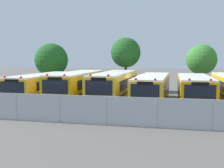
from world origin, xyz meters
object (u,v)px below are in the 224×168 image
at_px(school_bus_4, 194,89).
at_px(tree_1, 125,52).
at_px(school_bus_1, 78,85).
at_px(school_bus_3, 152,88).
at_px(tree_0, 50,60).
at_px(school_bus_2, 115,86).
at_px(school_bus_0, 44,85).
at_px(tree_2, 200,59).
at_px(traffic_cone, 72,115).

distance_m(school_bus_4, tree_1, 11.79).
relative_size(school_bus_1, school_bus_3, 0.96).
relative_size(school_bus_4, tree_0, 1.64).
bearing_deg(tree_1, school_bus_3, -64.77).
bearing_deg(school_bus_2, school_bus_0, -1.56).
xyz_separation_m(school_bus_3, tree_0, (-13.21, 7.99, 2.27)).
distance_m(tree_2, traffic_cone, 19.93).
height_order(tree_1, tree_2, tree_1).
xyz_separation_m(tree_0, tree_1, (9.28, 0.33, 0.94)).
bearing_deg(school_bus_1, school_bus_0, -5.68).
distance_m(school_bus_3, traffic_cone, 8.79).
bearing_deg(tree_1, school_bus_4, -49.57).
height_order(school_bus_0, tree_1, tree_1).
bearing_deg(tree_2, school_bus_4, -97.30).
bearing_deg(school_bus_3, tree_2, -114.35).
xyz_separation_m(school_bus_1, tree_2, (11.37, 10.24, 2.29)).
bearing_deg(traffic_cone, school_bus_2, 80.41).
bearing_deg(school_bus_4, traffic_cone, 41.91).
bearing_deg(tree_2, school_bus_3, -115.69).
xyz_separation_m(school_bus_1, traffic_cone, (2.19, -7.12, -1.15)).
relative_size(school_bus_3, tree_0, 1.86).
bearing_deg(traffic_cone, school_bus_3, 59.36).
height_order(tree_0, traffic_cone, tree_0).
distance_m(school_bus_2, tree_0, 13.17).
distance_m(school_bus_2, tree_1, 9.23).
height_order(school_bus_1, traffic_cone, school_bus_1).
xyz_separation_m(school_bus_0, tree_0, (-3.12, 8.08, 2.27)).
relative_size(school_bus_0, school_bus_2, 1.01).
relative_size(school_bus_4, traffic_cone, 15.80).
distance_m(tree_0, traffic_cone, 18.11).
distance_m(school_bus_1, school_bus_2, 3.40).
xyz_separation_m(school_bus_2, traffic_cone, (-1.21, -7.17, -1.16)).
height_order(school_bus_3, traffic_cone, school_bus_3).
relative_size(school_bus_0, tree_0, 1.84).
height_order(school_bus_0, tree_2, tree_2).
height_order(school_bus_2, traffic_cone, school_bus_2).
xyz_separation_m(school_bus_1, tree_0, (-6.57, 8.39, 2.16)).
bearing_deg(school_bus_2, traffic_cone, 80.99).
xyz_separation_m(school_bus_2, tree_0, (-9.97, 8.34, 2.15)).
bearing_deg(tree_1, traffic_cone, -91.90).
bearing_deg(tree_1, tree_0, -177.94).
height_order(school_bus_0, tree_0, tree_0).
distance_m(school_bus_1, tree_2, 15.47).
xyz_separation_m(tree_0, traffic_cone, (8.76, -15.50, -3.31)).
height_order(school_bus_4, tree_1, tree_1).
relative_size(tree_1, tree_2, 1.15).
height_order(school_bus_2, tree_0, tree_0).
xyz_separation_m(school_bus_2, school_bus_3, (3.24, 0.34, -0.13)).
xyz_separation_m(school_bus_4, tree_2, (1.30, 10.15, 2.40)).
height_order(tree_1, traffic_cone, tree_1).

